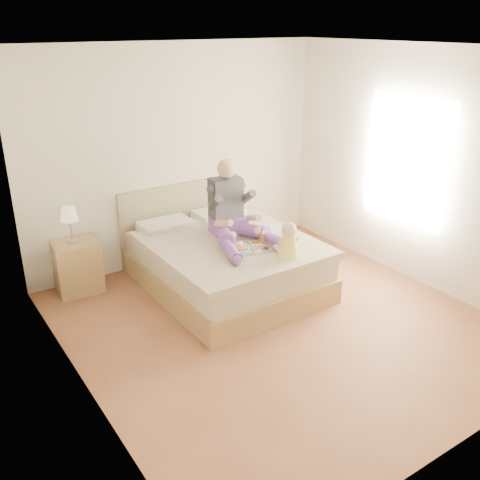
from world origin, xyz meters
TOP-DOWN VIEW (x-y plane):
  - room at (0.08, 0.01)m, footprint 4.02×4.22m
  - bed at (0.00, 1.08)m, footprint 1.70×2.18m
  - nightstand at (-1.46, 1.88)m, footprint 0.53×0.48m
  - lamp at (-1.48, 1.88)m, footprint 0.20×0.20m
  - adult at (0.11, 1.01)m, footprint 0.76×1.12m
  - tray at (0.05, 0.62)m, footprint 0.54×0.45m
  - baby at (0.28, 0.22)m, footprint 0.26×0.35m

SIDE VIEW (x-z plane):
  - nightstand at x=-1.46m, z-range 0.00..0.60m
  - bed at x=0.00m, z-range -0.18..0.82m
  - tray at x=0.05m, z-range 0.57..0.71m
  - baby at x=0.28m, z-range 0.57..0.96m
  - adult at x=0.11m, z-range 0.42..1.32m
  - lamp at x=-1.48m, z-range 0.71..1.12m
  - room at x=0.08m, z-range 0.15..2.87m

